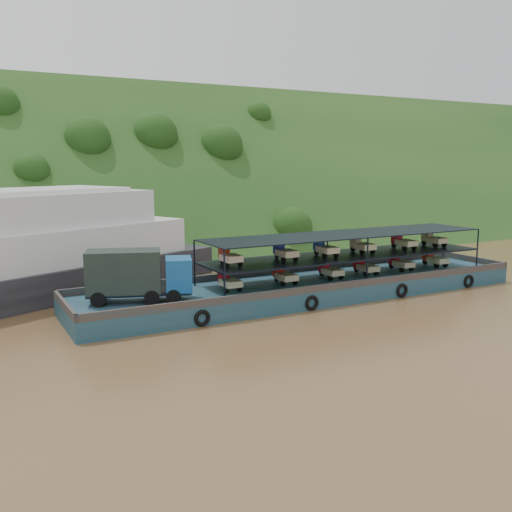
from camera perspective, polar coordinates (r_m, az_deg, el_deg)
name	(u,v)px	position (r m, az deg, el deg)	size (l,w,h in m)	color
ground	(301,305)	(40.44, 4.53, -4.87)	(160.00, 160.00, 0.00)	brown
hillside	(145,242)	(72.80, -11.00, 1.34)	(140.00, 28.00, 28.00)	#143613
cargo_barge	(297,284)	(41.98, 4.09, -2.76)	(35.00, 7.18, 4.54)	#153D4B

